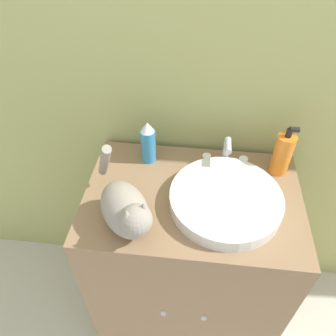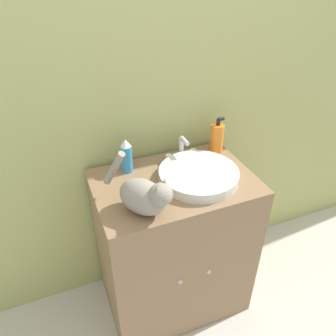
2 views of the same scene
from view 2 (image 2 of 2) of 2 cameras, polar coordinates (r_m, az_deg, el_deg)
ground_plane at (r=1.98m, az=3.98°, el=-26.61°), size 8.00×8.00×0.00m
wall_back at (r=1.55m, az=-3.04°, el=16.06°), size 6.00×0.05×2.50m
vanity_cabinet at (r=1.77m, az=1.00°, el=-13.36°), size 0.74×0.51×0.84m
sink_basin at (r=1.50m, az=5.35°, el=-1.21°), size 0.36×0.36×0.05m
faucet at (r=1.62m, az=2.40°, el=3.19°), size 0.17×0.09×0.13m
cat at (r=1.28m, az=-4.08°, el=-4.77°), size 0.24×0.30×0.25m
soap_bottle at (r=1.69m, az=8.52°, el=5.14°), size 0.07×0.07×0.20m
spray_bottle at (r=1.53m, az=-7.26°, el=2.10°), size 0.05×0.05×0.17m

